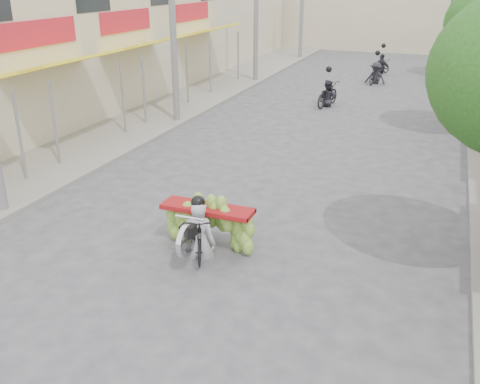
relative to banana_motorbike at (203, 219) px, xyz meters
name	(u,v)px	position (x,y,z in m)	size (l,w,h in m)	color
ground	(133,337)	(0.12, -2.95, -0.75)	(120.00, 120.00, 0.00)	#535358
sidewalk_left	(176,102)	(-6.88, 12.05, -0.69)	(4.00, 60.00, 0.12)	gray
shophouse_row_left	(61,31)	(-11.86, 11.03, 2.25)	(9.77, 40.00, 6.00)	beige
far_building	(400,0)	(0.12, 35.05, 2.75)	(20.00, 6.00, 7.00)	beige
utility_pole_mid	(172,13)	(-5.28, 9.05, 3.28)	(0.60, 0.24, 8.00)	slate
utility_pole_far	(256,2)	(-5.28, 18.05, 3.28)	(0.60, 0.24, 8.00)	slate
banana_motorbike	(203,219)	(0.00, 0.00, 0.00)	(2.20, 1.80, 2.25)	black
bg_motorbike_a	(328,89)	(-0.51, 13.85, -0.02)	(1.01, 1.90, 1.95)	black
bg_motorbike_b	(376,68)	(0.72, 19.72, 0.09)	(1.14, 1.84, 1.95)	black
bg_motorbike_c	(382,59)	(0.63, 22.88, 0.09)	(1.11, 1.51, 1.95)	black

